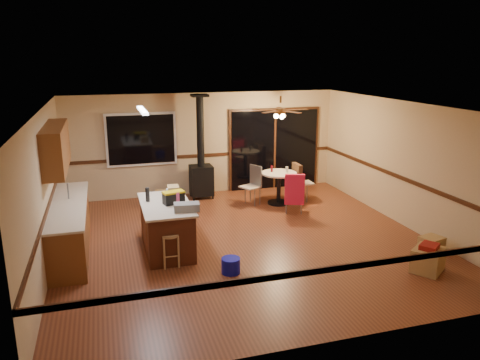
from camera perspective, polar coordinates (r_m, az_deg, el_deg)
name	(u,v)px	position (r m, az deg, el deg)	size (l,w,h in m)	color
floor	(244,241)	(9.20, 0.54, -7.40)	(7.00, 7.00, 0.00)	brown
ceiling	(245,107)	(8.56, 0.58, 8.92)	(7.00, 7.00, 0.00)	silver
wall_back	(205,144)	(12.10, -4.33, 4.43)	(7.00, 7.00, 0.00)	tan
wall_front	(331,247)	(5.71, 11.03, -7.99)	(7.00, 7.00, 0.00)	tan
wall_left	(45,191)	(8.48, -22.68, -1.25)	(7.00, 7.00, 0.00)	tan
wall_right	(405,164)	(10.35, 19.43, 1.81)	(7.00, 7.00, 0.00)	tan
chair_rail	(244,192)	(8.87, 0.55, -1.42)	(7.00, 7.00, 0.08)	#371C0D
window	(141,139)	(11.79, -11.94, 4.86)	(1.72, 0.10, 1.32)	black
sliding_door	(274,150)	(12.63, 4.21, 3.72)	(2.52, 0.10, 2.10)	black
lower_cabinets	(70,228)	(9.19, -19.98, -5.50)	(0.60, 3.00, 0.86)	brown
countertop	(68,205)	(9.05, -20.23, -2.83)	(0.64, 3.04, 0.04)	beige
upper_cabinets	(56,148)	(9.01, -21.53, 3.69)	(0.35, 2.00, 0.80)	brown
kitchen_island	(167,227)	(8.74, -8.94, -5.63)	(0.88, 1.68, 0.90)	#441E11
wood_stove	(201,170)	(11.75, -4.76, 1.26)	(0.55, 0.50, 2.52)	black
ceiling_fan	(280,113)	(11.00, 4.95, 8.18)	(0.24, 0.24, 0.55)	brown
fluorescent_strip	(142,110)	(8.51, -11.82, 8.31)	(0.10, 1.20, 0.04)	white
toolbox_grey	(187,207)	(8.13, -6.52, -3.29)	(0.44, 0.24, 0.14)	slate
toolbox_black	(174,198)	(8.53, -8.10, -2.23)	(0.37, 0.19, 0.20)	black
toolbox_yellow_lid	(173,192)	(8.50, -8.13, -1.47)	(0.38, 0.20, 0.03)	gold
box_on_island	(173,191)	(9.03, -8.14, -1.30)	(0.21, 0.28, 0.19)	#A07D47
bottle_dark	(148,195)	(8.74, -11.21, -1.76)	(0.07, 0.07, 0.26)	black
bottle_pink	(178,198)	(8.47, -7.62, -2.24)	(0.07, 0.07, 0.23)	#D84C8C
bottle_white	(168,193)	(8.92, -8.80, -1.58)	(0.06, 0.06, 0.17)	white
bar_stool	(170,250)	(8.14, -8.48, -8.41)	(0.32, 0.32, 0.59)	tan
blue_bucket	(231,266)	(7.87, -1.13, -10.38)	(0.31, 0.31, 0.26)	#0C0FA9
dining_table	(279,183)	(11.33, 4.76, -0.31)	(0.85, 0.85, 0.78)	black
glass_red	(272,169)	(11.28, 3.90, 1.37)	(0.06, 0.06, 0.15)	#590C14
glass_cream	(287,170)	(11.27, 5.74, 1.28)	(0.06, 0.06, 0.14)	beige
chair_left	(253,181)	(11.24, 1.63, -0.06)	(0.54, 0.53, 0.51)	tan
chair_near	(294,189)	(10.54, 6.66, -1.13)	(0.55, 0.58, 0.70)	tan
chair_right	(298,178)	(11.54, 7.07, 0.27)	(0.46, 0.44, 0.70)	tan
box_under_window	(164,198)	(11.38, -9.20, -2.21)	(0.45, 0.36, 0.36)	#A07D47
box_corner_a	(428,260)	(8.51, 21.93, -9.02)	(0.52, 0.44, 0.40)	#A07D47
box_corner_b	(431,245)	(9.28, 22.29, -7.34)	(0.38, 0.33, 0.31)	#A07D47
box_small_red	(429,246)	(8.42, 22.09, -7.52)	(0.31, 0.26, 0.08)	maroon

